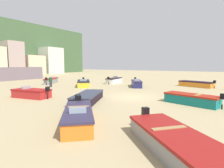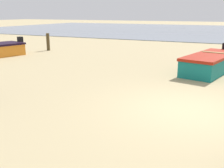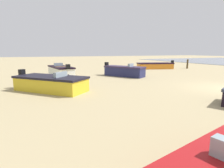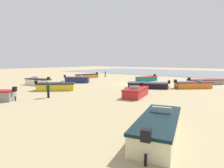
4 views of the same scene
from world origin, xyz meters
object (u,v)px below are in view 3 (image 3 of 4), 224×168
mooring_post_near_water (187,64)px  boat_yellow_1 (51,83)px  boat_orange_3 (155,66)px  boat_navy_4 (124,71)px  boat_white_8 (61,71)px

mooring_post_near_water → boat_yellow_1: bearing=112.3°
boat_yellow_1 → boat_orange_3: size_ratio=0.86×
boat_orange_3 → boat_navy_4: bearing=140.2°
boat_navy_4 → boat_white_8: (2.29, 5.52, 0.00)m
mooring_post_near_water → boat_navy_4: bearing=107.3°
mooring_post_near_water → boat_orange_3: bearing=71.4°
boat_orange_3 → boat_white_8: 13.09m
boat_white_8 → boat_yellow_1: bearing=-111.2°
boat_orange_3 → boat_yellow_1: bearing=137.8°
boat_orange_3 → boat_white_8: boat_white_8 is taller
boat_yellow_1 → boat_navy_4: 7.97m
boat_yellow_1 → boat_white_8: bearing=-146.2°
boat_orange_3 → boat_white_8: bearing=117.6°
boat_yellow_1 → boat_navy_4: bearing=166.2°
boat_orange_3 → mooring_post_near_water: mooring_post_near_water is taller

